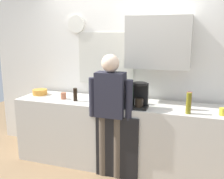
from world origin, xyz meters
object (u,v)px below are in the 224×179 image
bottle_olive_oil (189,103)px  coffee_maker (140,97)px  bottle_dark_sauce (75,95)px  person_at_sink (110,106)px  bottle_red_vinegar (189,101)px  dish_soap (120,102)px  mixing_bowl (40,92)px  cup_terracotta_mug (63,96)px  cup_yellow_cup (222,112)px  bottle_clear_soda (131,93)px  cup_blue_mug (110,100)px

bottle_olive_oil → coffee_maker: bearing=174.8°
bottle_dark_sauce → person_at_sink: bearing=-18.2°
bottle_red_vinegar → dish_soap: (-0.82, -0.18, -0.03)m
mixing_bowl → dish_soap: 1.39m
cup_terracotta_mug → cup_yellow_cup: (2.09, -0.09, -0.00)m
bottle_clear_soda → dish_soap: bearing=-110.6°
bottle_dark_sauce → bottle_clear_soda: size_ratio=0.64×
coffee_maker → bottle_dark_sauce: (-0.92, 0.05, -0.06)m
coffee_maker → cup_blue_mug: bearing=171.4°
mixing_bowl → dish_soap: (1.36, -0.27, 0.04)m
coffee_maker → bottle_olive_oil: size_ratio=1.32×
cup_blue_mug → person_at_sink: size_ratio=0.06×
cup_blue_mug → mixing_bowl: cup_blue_mug is taller
bottle_olive_oil → cup_blue_mug: bottle_olive_oil is taller
coffee_maker → bottle_red_vinegar: bearing=11.3°
cup_blue_mug → mixing_bowl: (-1.18, 0.15, -0.01)m
dish_soap → person_at_sink: 0.14m
coffee_maker → person_at_sink: bearing=-157.9°
bottle_olive_oil → bottle_red_vinegar: (-0.00, 0.17, -0.01)m
cup_yellow_cup → cup_blue_mug: 1.38m
bottle_dark_sauce → cup_yellow_cup: 1.88m
mixing_bowl → bottle_clear_soda: bearing=-2.3°
bottle_dark_sauce → bottle_red_vinegar: 1.51m
coffee_maker → person_at_sink: person_at_sink is taller
person_at_sink → cup_yellow_cup: bearing=11.9°
cup_yellow_cup → cup_blue_mug: cup_blue_mug is taller
bottle_dark_sauce → bottle_red_vinegar: (1.51, 0.07, 0.02)m
bottle_olive_oil → person_at_sink: 0.94m
dish_soap → cup_blue_mug: bearing=144.3°
bottle_dark_sauce → bottle_clear_soda: bottle_clear_soda is taller
dish_soap → person_at_sink: person_at_sink is taller
bottle_olive_oil → cup_terracotta_mug: bottle_olive_oil is taller
bottle_red_vinegar → cup_yellow_cup: (0.38, -0.11, -0.07)m
cup_blue_mug → person_at_sink: (0.07, -0.20, -0.03)m
coffee_maker → mixing_bowl: (-1.60, 0.21, -0.11)m
cup_blue_mug → mixing_bowl: size_ratio=0.45×
mixing_bowl → coffee_maker: bearing=-7.5°
bottle_clear_soda → person_at_sink: bearing=-122.6°
bottle_dark_sauce → person_at_sink: person_at_sink is taller
cup_yellow_cup → bottle_dark_sauce: bearing=178.6°
mixing_bowl → bottle_olive_oil: bearing=-6.8°
bottle_red_vinegar → dish_soap: bearing=-167.6°
cup_yellow_cup → bottle_red_vinegar: bearing=163.4°
cup_yellow_cup → dish_soap: dish_soap is taller
cup_blue_mug → dish_soap: size_ratio=0.56×
bottle_dark_sauce → bottle_clear_soda: bearing=7.7°
bottle_clear_soda → bottle_red_vinegar: bottle_clear_soda is taller
cup_terracotta_mug → coffee_maker: bearing=-4.5°
coffee_maker → dish_soap: coffee_maker is taller
bottle_red_vinegar → mixing_bowl: size_ratio=1.00×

